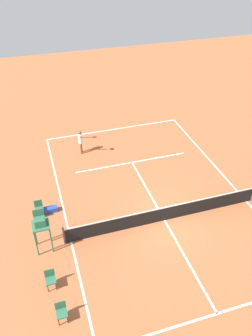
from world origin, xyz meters
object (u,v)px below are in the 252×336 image
Objects in this scene: courtside_chair_mid at (39,208)px; equipment_bag at (51,209)px; umpire_chair at (40,224)px; courtside_chair_near at (50,278)px; courtside_chair_far at (61,311)px; tennis_ball at (103,166)px; player_serving at (81,140)px.

courtside_chair_mid is 1.25× the size of equipment_bag.
umpire_chair reaches higher than equipment_bag.
courtside_chair_near is (-0.03, 2.28, -1.07)m from umpire_chair.
equipment_bag is (-0.34, -6.43, -0.38)m from courtside_chair_far.
umpire_chair reaches higher than courtside_chair_near.
courtside_chair_near is at bearing 83.17° from equipment_bag.
courtside_chair_near is at bearing 90.78° from umpire_chair.
courtside_chair_mid is at bearing 8.83° from equipment_bag.
tennis_ball is 9.10m from courtside_chair_near.
courtside_chair_near is (3.39, 10.01, -0.49)m from player_serving.
tennis_ball is 0.03× the size of umpire_chair.
courtside_chair_far is at bearing 93.73° from umpire_chair.
courtside_chair_near reaches higher than equipment_bag.
player_serving is 2.26× the size of equipment_bag.
umpire_chair is 4.09m from courtside_chair_far.
tennis_ball is at bearing -139.67° from equipment_bag.
umpire_chair is 2.52m from courtside_chair_near.
courtside_chair_near is at bearing 90.31° from courtside_chair_mid.
umpire_chair is 2.54× the size of courtside_chair_mid.
umpire_chair is 3.17× the size of equipment_bag.
tennis_ball is 0.07× the size of courtside_chair_far.
tennis_ball is at bearing 40.90° from player_serving.
player_serving is at bearing -64.64° from tennis_ball.
courtside_chair_far reaches higher than equipment_bag.
tennis_ball is 4.96m from equipment_bag.
umpire_chair reaches higher than player_serving.
umpire_chair is (3.42, 7.73, 0.59)m from player_serving.
tennis_ball is 0.09× the size of equipment_bag.
umpire_chair is at bearing -8.35° from player_serving.
courtside_chair_mid is (4.38, 3.30, 0.50)m from tennis_ball.
umpire_chair reaches higher than courtside_chair_far.
courtside_chair_mid is 1.00× the size of courtside_chair_far.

